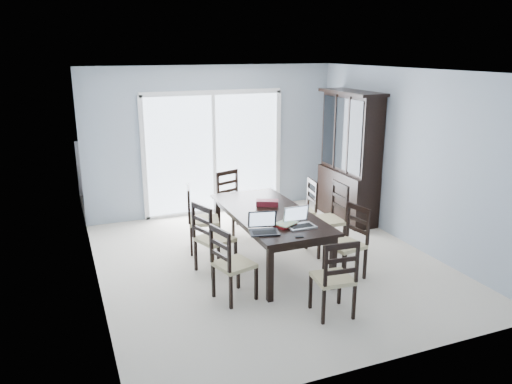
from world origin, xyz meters
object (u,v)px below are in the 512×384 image
Objects in this scene: dining_table at (269,217)px; chair_left_near at (228,256)px; chair_right_far at (306,203)px; chair_right_mid at (332,210)px; game_box at (267,203)px; chair_right_near at (351,234)px; laptop_silver at (301,223)px; cell_phone at (299,237)px; laptop_dark at (264,229)px; chair_end_far at (232,194)px; hot_tub at (174,176)px; china_hutch at (349,158)px; chair_left_mid at (209,231)px; chair_end_near at (337,271)px; chair_left_far at (197,212)px.

chair_left_near is at bearing -137.12° from dining_table.
chair_right_mid is at bearing -163.70° from chair_right_far.
chair_right_near is at bearing -53.53° from game_box.
laptop_silver is at bearing 75.35° from chair_right_near.
laptop_dark is at bearing 155.39° from cell_phone.
chair_right_mid is at bearing 3.24° from dining_table.
dining_table is 1.97× the size of chair_end_far.
chair_right_far reaches higher than game_box.
chair_right_mid reaches higher than game_box.
laptop_dark is at bearing -117.60° from dining_table.
chair_right_far is (0.10, 1.45, -0.01)m from chair_right_near.
chair_right_near is 0.92× the size of chair_right_mid.
chair_end_far is 3.63× the size of game_box.
game_box is at bearing 92.65° from laptop_silver.
game_box reaches higher than dining_table.
hot_tub is at bearing 35.17° from chair_right_far.
dining_table is at bearing -148.29° from china_hutch.
chair_left_mid reaches higher than chair_right_far.
dining_table is at bearing 98.78° from chair_end_near.
chair_end_near is 10.80× the size of cell_phone.
chair_left_mid is at bearing 143.75° from cell_phone.
chair_left_mid is 0.99m from game_box.
game_box is (0.93, 0.26, 0.20)m from chair_left_mid.
laptop_silver is 3.49× the size of cell_phone.
china_hutch is at bearing -41.82° from hot_tub.
chair_right_mid is at bearing 107.96° from chair_end_far.
chair_end_far is at bearing 58.73° from chair_right_far.
chair_left_mid is at bearing -179.99° from dining_table.
china_hutch is 6.39× the size of laptop_silver.
chair_right_far is 2.46m from chair_end_near.
chair_end_far is at bearing 104.53° from cell_phone.
chair_end_far reaches higher than hot_tub.
chair_left_near is 0.55m from laptop_dark.
china_hutch is 2.06× the size of chair_left_near.
dining_table is at bearing 70.62° from chair_left_mid.
chair_right_far is at bearing 100.52° from chair_left_far.
chair_end_far is 2.25m from laptop_dark.
chair_right_near is (1.69, 0.06, 0.01)m from chair_left_near.
chair_end_near is 2.70× the size of laptop_dark.
chair_right_far reaches higher than laptop_silver.
chair_end_near reaches higher than dining_table.
chair_right_near is 0.83m from chair_right_mid.
chair_right_far is at bearing 92.28° from chair_left_mid.
cell_phone is at bearing -96.06° from game_box.
chair_end_far is at bearing 90.92° from dining_table.
cell_phone is at bearing 136.18° from chair_right_mid.
chair_left_mid is 0.94× the size of chair_right_mid.
chair_left_far is at bearing -171.03° from china_hutch.
chair_left_near reaches higher than dining_table.
dining_table is 1.11× the size of hot_tub.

